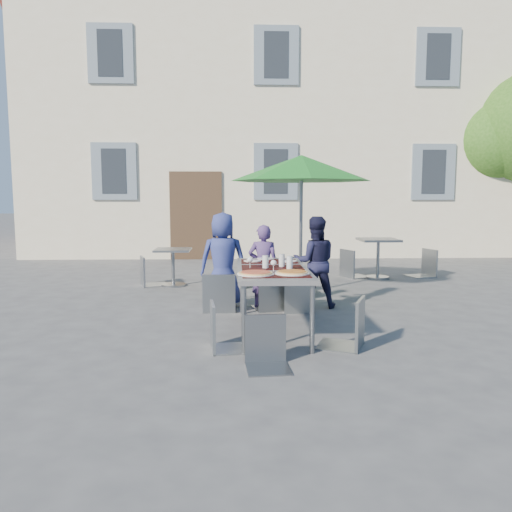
{
  "coord_description": "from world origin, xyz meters",
  "views": [
    {
      "loc": [
        -0.98,
        -5.12,
        1.56
      ],
      "look_at": [
        -0.73,
        1.48,
        0.78
      ],
      "focal_mm": 35.0,
      "sensor_mm": 36.0,
      "label": 1
    }
  ],
  "objects_px": {
    "chair_4": "(351,292)",
    "chair_3": "(222,298)",
    "dining_table": "(272,272)",
    "bg_chair_r_0": "(237,258)",
    "child_2": "(315,262)",
    "pizza_near_right": "(292,272)",
    "chair_5": "(267,312)",
    "bg_chair_r_1": "(426,246)",
    "cafe_table_1": "(378,251)",
    "bg_chair_l_0": "(148,253)",
    "child_0": "(223,260)",
    "patio_umbrella": "(301,170)",
    "pizza_near_left": "(256,273)",
    "chair_0": "(219,269)",
    "bg_chair_l_1": "(352,246)",
    "child_1": "(263,266)",
    "cafe_table_0": "(173,262)",
    "chair_2": "(300,273)",
    "chair_1": "(272,268)"
  },
  "relations": [
    {
      "from": "cafe_table_0",
      "to": "chair_2",
      "type": "bearing_deg",
      "value": -47.21
    },
    {
      "from": "dining_table",
      "to": "chair_2",
      "type": "distance_m",
      "value": 1.05
    },
    {
      "from": "child_1",
      "to": "bg_chair_l_1",
      "type": "bearing_deg",
      "value": -115.98
    },
    {
      "from": "chair_5",
      "to": "chair_4",
      "type": "bearing_deg",
      "value": 31.09
    },
    {
      "from": "chair_4",
      "to": "chair_3",
      "type": "bearing_deg",
      "value": -178.66
    },
    {
      "from": "dining_table",
      "to": "cafe_table_1",
      "type": "height_order",
      "value": "cafe_table_1"
    },
    {
      "from": "child_2",
      "to": "bg_chair_r_0",
      "type": "xyz_separation_m",
      "value": [
        -1.1,
        1.61,
        -0.13
      ]
    },
    {
      "from": "child_2",
      "to": "chair_0",
      "type": "xyz_separation_m",
      "value": [
        -1.35,
        -0.22,
        -0.06
      ]
    },
    {
      "from": "cafe_table_0",
      "to": "patio_umbrella",
      "type": "bearing_deg",
      "value": -20.32
    },
    {
      "from": "chair_4",
      "to": "child_2",
      "type": "bearing_deg",
      "value": 92.16
    },
    {
      "from": "pizza_near_left",
      "to": "cafe_table_1",
      "type": "distance_m",
      "value": 4.98
    },
    {
      "from": "chair_0",
      "to": "bg_chair_l_1",
      "type": "height_order",
      "value": "bg_chair_l_1"
    },
    {
      "from": "chair_4",
      "to": "bg_chair_l_0",
      "type": "distance_m",
      "value": 4.68
    },
    {
      "from": "patio_umbrella",
      "to": "bg_chair_r_0",
      "type": "xyz_separation_m",
      "value": [
        -1.03,
        0.6,
        -1.48
      ]
    },
    {
      "from": "chair_4",
      "to": "cafe_table_1",
      "type": "distance_m",
      "value": 4.69
    },
    {
      "from": "dining_table",
      "to": "bg_chair_r_0",
      "type": "bearing_deg",
      "value": 98.18
    },
    {
      "from": "child_1",
      "to": "child_2",
      "type": "distance_m",
      "value": 0.73
    },
    {
      "from": "chair_5",
      "to": "bg_chair_r_1",
      "type": "height_order",
      "value": "bg_chair_r_1"
    },
    {
      "from": "pizza_near_right",
      "to": "cafe_table_0",
      "type": "bearing_deg",
      "value": 115.53
    },
    {
      "from": "patio_umbrella",
      "to": "pizza_near_left",
      "type": "bearing_deg",
      "value": -106.53
    },
    {
      "from": "child_2",
      "to": "chair_5",
      "type": "relative_size",
      "value": 1.46
    },
    {
      "from": "child_1",
      "to": "chair_0",
      "type": "xyz_separation_m",
      "value": [
        -0.62,
        -0.23,
        0.0
      ]
    },
    {
      "from": "chair_5",
      "to": "cafe_table_1",
      "type": "distance_m",
      "value": 5.54
    },
    {
      "from": "child_0",
      "to": "chair_3",
      "type": "xyz_separation_m",
      "value": [
        0.04,
        -2.07,
        -0.13
      ]
    },
    {
      "from": "child_0",
      "to": "bg_chair_r_1",
      "type": "relative_size",
      "value": 1.32
    },
    {
      "from": "chair_0",
      "to": "pizza_near_left",
      "type": "bearing_deg",
      "value": -74.33
    },
    {
      "from": "bg_chair_l_0",
      "to": "bg_chair_r_0",
      "type": "xyz_separation_m",
      "value": [
        1.56,
        -0.25,
        -0.07
      ]
    },
    {
      "from": "cafe_table_0",
      "to": "bg_chair_r_1",
      "type": "bearing_deg",
      "value": 10.51
    },
    {
      "from": "child_2",
      "to": "patio_umbrella",
      "type": "height_order",
      "value": "patio_umbrella"
    },
    {
      "from": "bg_chair_r_0",
      "to": "bg_chair_r_1",
      "type": "distance_m",
      "value": 3.9
    },
    {
      "from": "child_1",
      "to": "dining_table",
      "type": "bearing_deg",
      "value": 100.96
    },
    {
      "from": "pizza_near_left",
      "to": "bg_chair_r_0",
      "type": "bearing_deg",
      "value": 93.36
    },
    {
      "from": "child_1",
      "to": "bg_chair_l_0",
      "type": "height_order",
      "value": "child_1"
    },
    {
      "from": "dining_table",
      "to": "pizza_near_right",
      "type": "xyz_separation_m",
      "value": [
        0.17,
        -0.51,
        0.07
      ]
    },
    {
      "from": "child_0",
      "to": "chair_0",
      "type": "height_order",
      "value": "child_0"
    },
    {
      "from": "pizza_near_right",
      "to": "chair_4",
      "type": "distance_m",
      "value": 0.64
    },
    {
      "from": "chair_4",
      "to": "patio_umbrella",
      "type": "bearing_deg",
      "value": 92.76
    },
    {
      "from": "child_0",
      "to": "chair_2",
      "type": "xyz_separation_m",
      "value": [
        1.04,
        -0.42,
        -0.14
      ]
    },
    {
      "from": "dining_table",
      "to": "bg_chair_l_0",
      "type": "height_order",
      "value": "bg_chair_l_0"
    },
    {
      "from": "chair_4",
      "to": "pizza_near_right",
      "type": "bearing_deg",
      "value": 163.71
    },
    {
      "from": "pizza_near_right",
      "to": "bg_chair_r_1",
      "type": "height_order",
      "value": "bg_chair_r_1"
    },
    {
      "from": "child_1",
      "to": "bg_chair_l_0",
      "type": "xyz_separation_m",
      "value": [
        -1.94,
        1.86,
        -0.01
      ]
    },
    {
      "from": "chair_4",
      "to": "patio_umbrella",
      "type": "relative_size",
      "value": 0.44
    },
    {
      "from": "pizza_near_right",
      "to": "chair_4",
      "type": "xyz_separation_m",
      "value": [
        0.59,
        -0.17,
        -0.19
      ]
    },
    {
      "from": "pizza_near_left",
      "to": "chair_2",
      "type": "xyz_separation_m",
      "value": [
        0.65,
        1.48,
        -0.23
      ]
    },
    {
      "from": "pizza_near_right",
      "to": "chair_3",
      "type": "height_order",
      "value": "chair_3"
    },
    {
      "from": "bg_chair_r_0",
      "to": "bg_chair_r_1",
      "type": "height_order",
      "value": "bg_chair_r_1"
    },
    {
      "from": "dining_table",
      "to": "child_2",
      "type": "bearing_deg",
      "value": 61.27
    },
    {
      "from": "child_2",
      "to": "cafe_table_1",
      "type": "xyz_separation_m",
      "value": [
        1.62,
        2.49,
        -0.11
      ]
    },
    {
      "from": "dining_table",
      "to": "chair_1",
      "type": "height_order",
      "value": "chair_1"
    }
  ]
}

